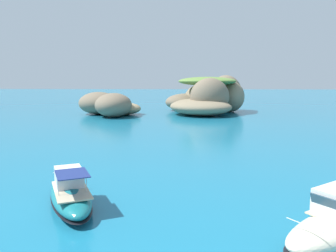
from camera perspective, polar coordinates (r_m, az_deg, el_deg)
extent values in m
ellipsoid|color=#756651|center=(59.91, 7.12, 4.98)|extent=(9.37, 8.86, 6.61)
ellipsoid|color=#84755B|center=(68.88, 6.22, 4.93)|extent=(10.82, 10.58, 5.51)
ellipsoid|color=#756651|center=(68.45, 2.99, 4.09)|extent=(9.10, 8.21, 3.48)
ellipsoid|color=#756651|center=(68.17, 9.77, 5.52)|extent=(8.04, 7.85, 7.17)
ellipsoid|color=#84755B|center=(59.90, 5.54, 3.27)|extent=(15.07, 14.77, 3.01)
ellipsoid|color=#84755B|center=(66.92, 10.62, 4.93)|extent=(5.98, 7.94, 5.94)
ellipsoid|color=olive|center=(64.29, 6.67, 7.58)|extent=(10.89, 9.90, 1.66)
ellipsoid|color=#9E8966|center=(61.33, -7.44, 2.97)|extent=(8.31, 8.10, 2.19)
ellipsoid|color=#756651|center=(62.65, -11.73, 3.84)|extent=(10.12, 10.05, 4.07)
ellipsoid|color=#756651|center=(57.74, -9.26, 3.55)|extent=(6.21, 7.83, 4.06)
ellipsoid|color=#84755B|center=(62.00, -8.62, 3.53)|extent=(6.97, 6.87, 3.32)
cube|color=#2D4756|center=(14.33, 25.64, -11.90)|extent=(1.04, 1.28, 0.54)
cylinder|color=silver|center=(13.34, 22.28, -15.32)|extent=(0.94, 1.25, 0.04)
ellipsoid|color=#19727A|center=(18.24, -16.28, -11.31)|extent=(4.41, 6.47, 1.07)
ellipsoid|color=black|center=(18.32, -16.25, -12.02)|extent=(4.50, 6.60, 0.13)
cube|color=#C6B793|center=(17.65, -16.15, -10.41)|extent=(2.94, 3.80, 0.06)
cube|color=silver|center=(18.26, -16.52, -8.27)|extent=(1.95, 2.15, 0.88)
cube|color=#2D4756|center=(19.10, -16.84, -7.29)|extent=(1.19, 0.72, 0.47)
cylinder|color=silver|center=(20.38, -17.19, -7.43)|extent=(1.20, 0.60, 0.04)
cube|color=navy|center=(16.76, -16.02, -7.81)|extent=(2.14, 2.33, 0.04)
cylinder|color=silver|center=(16.85, -18.20, -9.61)|extent=(0.03, 0.03, 1.00)
cylinder|color=silver|center=(16.99, -13.72, -9.28)|extent=(0.03, 0.03, 1.00)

